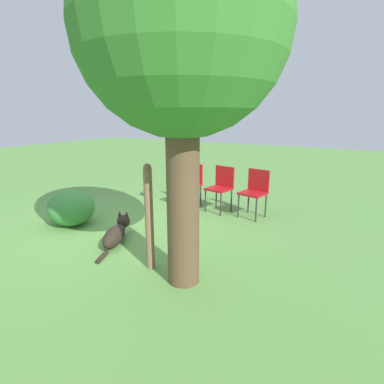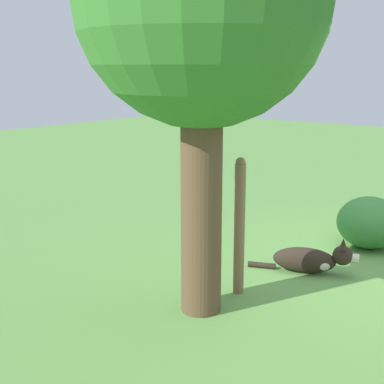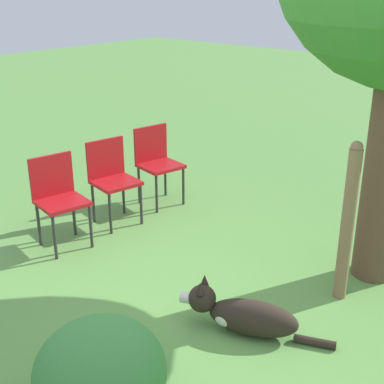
% 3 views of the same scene
% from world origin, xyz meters
% --- Properties ---
extents(ground_plane, '(30.00, 30.00, 0.00)m').
position_xyz_m(ground_plane, '(0.00, 0.00, 0.00)').
color(ground_plane, '#609947').
extents(oak_tree, '(2.12, 2.12, 3.78)m').
position_xyz_m(oak_tree, '(0.77, 1.55, 2.68)').
color(oak_tree, brown).
rests_on(oak_tree, ground_plane).
extents(dog, '(1.12, 0.56, 0.40)m').
position_xyz_m(dog, '(0.37, 0.09, 0.15)').
color(dog, '#2D231C').
rests_on(dog, ground_plane).
extents(fence_post, '(0.11, 0.11, 1.36)m').
position_xyz_m(fence_post, '(0.71, 1.01, 0.68)').
color(fence_post, '#846647').
rests_on(fence_post, ground_plane).
extents(low_shrub, '(0.79, 0.79, 0.63)m').
position_xyz_m(low_shrub, '(0.21, -1.13, 0.32)').
color(low_shrub, '#3D843D').
rests_on(low_shrub, ground_plane).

